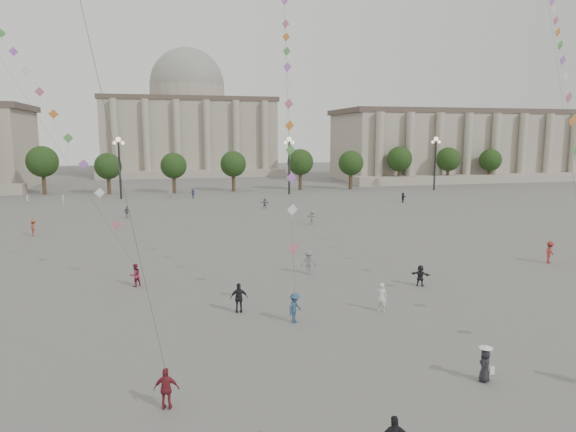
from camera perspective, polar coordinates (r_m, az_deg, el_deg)
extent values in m
plane|color=#5E5C58|center=(26.28, 5.39, -15.52)|extent=(360.00, 360.00, 0.00)
cube|color=#A59A8A|center=(143.93, 21.57, 7.17)|extent=(80.00, 22.00, 16.00)
cube|color=#51433B|center=(144.02, 21.76, 10.59)|extent=(81.60, 22.44, 1.20)
cube|color=#A59A8A|center=(133.86, 24.60, 3.89)|extent=(84.00, 4.00, 2.00)
cube|color=#A59A8A|center=(152.77, -10.95, 8.44)|extent=(46.00, 30.00, 20.00)
cube|color=#51433B|center=(153.07, -11.07, 12.41)|extent=(46.92, 30.60, 1.20)
cube|color=#A59A8A|center=(136.15, -10.46, 4.62)|extent=(48.30, 4.00, 2.00)
cylinder|color=#A59A8A|center=(153.21, -11.09, 13.12)|extent=(21.00, 21.00, 5.00)
sphere|color=gray|center=(153.42, -11.12, 14.05)|extent=(21.00, 21.00, 21.00)
cylinder|color=#39281C|center=(103.33, -26.10, 2.96)|extent=(0.70, 0.70, 3.52)
sphere|color=black|center=(103.07, -26.24, 5.00)|extent=(5.12, 5.12, 5.12)
cylinder|color=#39281C|center=(101.46, -19.46, 3.27)|extent=(0.70, 0.70, 3.52)
sphere|color=black|center=(101.19, -19.57, 5.34)|extent=(5.12, 5.12, 5.12)
cylinder|color=#39281C|center=(100.98, -12.66, 3.54)|extent=(0.70, 0.70, 3.52)
sphere|color=black|center=(100.72, -12.73, 5.62)|extent=(5.12, 5.12, 5.12)
cylinder|color=#39281C|center=(101.93, -5.89, 3.76)|extent=(0.70, 0.70, 3.52)
sphere|color=black|center=(101.67, -5.93, 5.82)|extent=(5.12, 5.12, 5.12)
cylinder|color=#39281C|center=(104.26, 0.67, 3.92)|extent=(0.70, 0.70, 3.52)
sphere|color=black|center=(104.00, 0.67, 5.94)|extent=(5.12, 5.12, 5.12)
cylinder|color=#39281C|center=(107.88, 6.86, 4.02)|extent=(0.70, 0.70, 3.52)
sphere|color=black|center=(107.63, 6.90, 5.97)|extent=(5.12, 5.12, 5.12)
cylinder|color=#39281C|center=(112.67, 12.60, 4.08)|extent=(0.70, 0.70, 3.52)
sphere|color=black|center=(112.43, 12.66, 5.95)|extent=(5.12, 5.12, 5.12)
cylinder|color=#39281C|center=(118.48, 17.82, 4.09)|extent=(0.70, 0.70, 3.52)
sphere|color=black|center=(118.26, 17.90, 5.87)|extent=(5.12, 5.12, 5.12)
cylinder|color=#39281C|center=(125.18, 22.52, 4.08)|extent=(0.70, 0.70, 3.52)
sphere|color=black|center=(124.97, 22.62, 5.76)|extent=(5.12, 5.12, 5.12)
cylinder|color=#262628|center=(93.00, -18.19, 4.87)|extent=(0.36, 0.36, 10.00)
sphere|color=#FFE5B2|center=(92.82, -18.34, 8.07)|extent=(0.90, 0.90, 0.90)
sphere|color=#FFE5B2|center=(92.88, -18.76, 7.68)|extent=(0.60, 0.60, 0.60)
sphere|color=#FFE5B2|center=(92.78, -17.89, 7.72)|extent=(0.60, 0.60, 0.60)
cylinder|color=#262628|center=(95.55, 0.13, 5.41)|extent=(0.36, 0.36, 10.00)
sphere|color=#FFE5B2|center=(95.37, 0.13, 8.53)|extent=(0.90, 0.90, 0.90)
sphere|color=#FFE5B2|center=(95.21, -0.29, 8.17)|extent=(0.60, 0.60, 0.60)
sphere|color=#FFE5B2|center=(95.55, 0.54, 8.17)|extent=(0.60, 0.60, 0.60)
cylinder|color=#262628|center=(106.82, 16.02, 5.44)|extent=(0.36, 0.36, 10.00)
sphere|color=#FFE5B2|center=(106.66, 16.14, 8.22)|extent=(0.90, 0.90, 0.90)
sphere|color=#FFE5B2|center=(106.32, 15.79, 7.91)|extent=(0.60, 0.60, 0.60)
sphere|color=#FFE5B2|center=(107.01, 16.45, 7.89)|extent=(0.60, 0.60, 0.60)
imported|color=#3A4B83|center=(91.25, -10.52, 2.46)|extent=(1.04, 0.77, 1.64)
imported|color=black|center=(38.80, 14.49, -6.42)|extent=(1.41, 1.27, 1.56)
imported|color=silver|center=(91.11, -12.97, 2.40)|extent=(1.07, 1.69, 1.74)
imported|color=slate|center=(40.70, 2.32, -5.17)|extent=(1.38, 1.04, 1.90)
imported|color=silver|center=(63.24, 2.74, -0.15)|extent=(1.53, 1.55, 1.78)
imported|color=maroon|center=(49.50, 27.09, -3.61)|extent=(1.43, 1.24, 1.92)
imported|color=#222328|center=(86.31, 12.66, 2.02)|extent=(1.45, 1.32, 1.61)
imported|color=silver|center=(87.64, -23.71, 1.61)|extent=(0.54, 0.70, 1.69)
imported|color=slate|center=(77.36, -2.60, 1.42)|extent=(1.47, 0.59, 1.55)
imported|color=silver|center=(32.80, 10.35, -8.86)|extent=(0.80, 0.75, 1.84)
imported|color=slate|center=(71.54, -17.49, 0.42)|extent=(0.98, 0.57, 1.57)
imported|color=#A0472B|center=(62.42, -26.43, -1.17)|extent=(1.10, 1.37, 1.85)
imported|color=#B1B1AD|center=(90.84, -26.99, 1.61)|extent=(0.69, 0.72, 1.65)
imported|color=maroon|center=(22.14, -13.35, -18.17)|extent=(1.07, 0.61, 1.72)
imported|color=black|center=(32.21, -5.45, -9.05)|extent=(1.14, 0.56, 1.87)
imported|color=maroon|center=(39.11, -16.62, -6.30)|extent=(1.03, 1.00, 1.68)
imported|color=#2D4965|center=(30.46, 0.76, -10.16)|extent=(1.30, 1.28, 1.79)
imported|color=black|center=(25.32, 21.04, -15.23)|extent=(0.87, 0.84, 1.50)
cone|color=white|center=(24.98, 21.16, -13.40)|extent=(0.52, 0.52, 0.14)
cylinder|color=white|center=(25.00, 21.15, -13.53)|extent=(0.60, 0.60, 0.02)
cube|color=white|center=(25.42, 21.70, -15.66)|extent=(0.22, 0.10, 0.35)
cylinder|color=#3F3F3F|center=(21.42, -18.68, 6.86)|extent=(0.02, 0.02, 17.90)
cube|color=#C06575|center=(39.97, -18.51, -0.95)|extent=(0.76, 0.25, 0.76)
cube|color=white|center=(41.32, -20.20, 2.44)|extent=(0.76, 0.25, 0.76)
cube|color=#AF66CC|center=(42.84, -21.78, 5.38)|extent=(0.76, 0.25, 0.76)
cube|color=#52A04A|center=(44.50, -23.24, 7.96)|extent=(0.76, 0.25, 0.76)
cube|color=orange|center=(46.26, -24.61, 10.26)|extent=(0.76, 0.25, 0.76)
cube|color=#C06575|center=(48.12, -25.89, 12.32)|extent=(0.76, 0.25, 0.76)
cube|color=white|center=(50.04, -27.09, 14.16)|extent=(0.76, 0.25, 0.76)
cube|color=#AF66CC|center=(52.03, -28.21, 15.82)|extent=(0.76, 0.25, 0.76)
cube|color=#52A04A|center=(54.07, -29.26, 17.31)|extent=(0.76, 0.25, 0.76)
cylinder|color=#3F3F3F|center=(60.88, -0.48, 22.66)|extent=(0.02, 0.02, 77.18)
cube|color=#C06575|center=(31.49, 0.62, -3.52)|extent=(0.76, 0.25, 0.76)
cube|color=white|center=(33.04, 0.50, 0.71)|extent=(0.76, 0.25, 0.76)
cube|color=#AF66CC|center=(34.78, 0.38, 4.28)|extent=(0.76, 0.25, 0.76)
cube|color=#52A04A|center=(36.63, 0.27, 7.36)|extent=(0.76, 0.25, 0.76)
cube|color=orange|center=(38.59, 0.18, 10.03)|extent=(0.76, 0.25, 0.76)
cube|color=#C06575|center=(40.61, 0.09, 12.36)|extent=(0.76, 0.25, 0.76)
cube|color=white|center=(42.69, 0.01, 14.42)|extent=(0.76, 0.25, 0.76)
cube|color=#AF66CC|center=(44.82, -0.07, 16.23)|extent=(0.76, 0.25, 0.76)
cube|color=#52A04A|center=(46.98, -0.14, 17.85)|extent=(0.76, 0.25, 0.76)
cube|color=orange|center=(49.17, -0.20, 19.29)|extent=(0.76, 0.25, 0.76)
cube|color=#C06575|center=(51.39, -0.26, 20.58)|extent=(0.76, 0.25, 0.76)
cube|color=white|center=(53.62, -0.32, 21.74)|extent=(0.76, 0.25, 0.76)
cube|color=#AF66CC|center=(55.88, -0.37, 22.79)|extent=(0.76, 0.25, 0.76)
cylinder|color=#3F3F3F|center=(57.78, 27.46, 16.76)|extent=(0.02, 0.02, 74.33)
cube|color=orange|center=(39.52, 29.06, 9.24)|extent=(0.76, 0.25, 0.76)
cube|color=#C06575|center=(42.52, 28.75, 11.50)|extent=(0.76, 0.25, 0.76)
cube|color=white|center=(45.58, 28.47, 13.41)|extent=(0.76, 0.25, 0.76)
cube|color=#AF66CC|center=(48.67, 28.22, 15.04)|extent=(0.76, 0.25, 0.76)
cube|color=#52A04A|center=(51.80, 28.00, 16.44)|extent=(0.76, 0.25, 0.76)
cube|color=orange|center=(54.95, 27.80, 17.65)|extent=(0.76, 0.25, 0.76)
cube|color=#C06575|center=(58.12, 27.61, 18.70)|extent=(0.76, 0.25, 0.76)
cube|color=white|center=(61.30, 27.44, 19.63)|extent=(0.76, 0.25, 0.76)
cube|color=#AF66CC|center=(64.49, 27.29, 20.45)|extent=(0.76, 0.25, 0.76)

